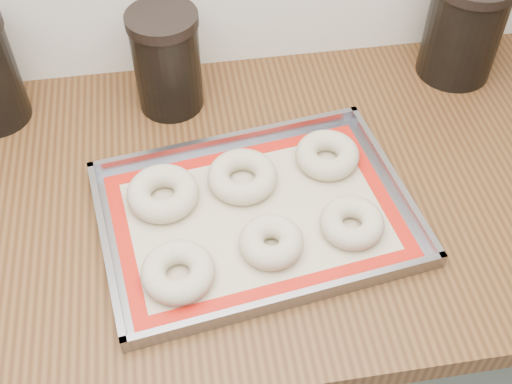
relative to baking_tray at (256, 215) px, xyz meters
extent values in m
cube|color=#586256|center=(0.01, 0.07, -0.48)|extent=(3.00, 0.65, 0.86)
cube|color=brown|center=(0.01, 0.07, -0.03)|extent=(3.06, 0.68, 0.04)
cube|color=gray|center=(0.00, 0.00, 0.00)|extent=(0.50, 0.39, 0.00)
cube|color=gray|center=(-0.02, 0.16, 0.01)|extent=(0.46, 0.07, 0.02)
cube|color=gray|center=(0.02, -0.16, 0.01)|extent=(0.46, 0.07, 0.02)
cube|color=gray|center=(-0.22, -0.03, 0.01)|extent=(0.06, 0.33, 0.02)
cube|color=gray|center=(0.22, 0.03, 0.01)|extent=(0.06, 0.33, 0.02)
cube|color=#C6B793|center=(0.00, 0.00, 0.00)|extent=(0.46, 0.35, 0.00)
cube|color=red|center=(-0.02, 0.13, 0.00)|extent=(0.42, 0.08, 0.00)
cube|color=red|center=(0.02, -0.13, 0.00)|extent=(0.42, 0.08, 0.00)
cube|color=red|center=(-0.20, -0.03, 0.00)|extent=(0.06, 0.25, 0.00)
cube|color=red|center=(0.20, 0.03, 0.00)|extent=(0.06, 0.25, 0.00)
torus|color=beige|center=(-0.12, -0.10, 0.02)|extent=(0.12, 0.12, 0.04)
torus|color=beige|center=(0.01, -0.06, 0.02)|extent=(0.11, 0.11, 0.04)
torus|color=beige|center=(0.14, -0.05, 0.01)|extent=(0.12, 0.12, 0.03)
torus|color=beige|center=(-0.14, 0.05, 0.02)|extent=(0.14, 0.14, 0.04)
torus|color=beige|center=(-0.01, 0.07, 0.01)|extent=(0.12, 0.12, 0.03)
torus|color=beige|center=(0.13, 0.09, 0.02)|extent=(0.14, 0.14, 0.03)
cylinder|color=black|center=(-0.11, 0.29, 0.08)|extent=(0.11, 0.11, 0.16)
cylinder|color=black|center=(-0.11, 0.29, 0.17)|extent=(0.12, 0.12, 0.02)
cylinder|color=black|center=(0.42, 0.29, 0.08)|extent=(0.13, 0.13, 0.17)
camera|label=1|loc=(-0.10, -0.60, 0.75)|focal=45.00mm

